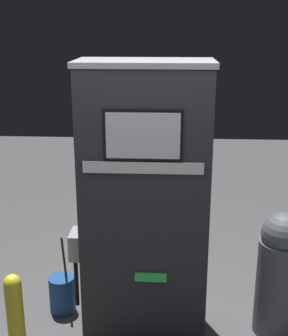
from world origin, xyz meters
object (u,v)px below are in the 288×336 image
(gas_pump, at_px, (145,207))
(trash_bin, at_px, (280,273))
(squeegee_bucket, at_px, (62,294))
(safety_bollard, at_px, (16,326))

(gas_pump, relative_size, trash_bin, 2.11)
(squeegee_bucket, bearing_deg, gas_pump, -18.62)
(safety_bollard, relative_size, squeegee_bucket, 1.14)
(trash_bin, distance_m, squeegee_bucket, 1.87)
(safety_bollard, bearing_deg, squeegee_bucket, 81.90)
(gas_pump, xyz_separation_m, squeegee_bucket, (-0.74, 0.25, -0.94))
(safety_bollard, bearing_deg, trash_bin, 18.78)
(trash_bin, bearing_deg, squeegee_bucket, 174.50)
(safety_bollard, xyz_separation_m, squeegee_bucket, (0.12, 0.84, -0.27))
(safety_bollard, bearing_deg, gas_pump, 34.27)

